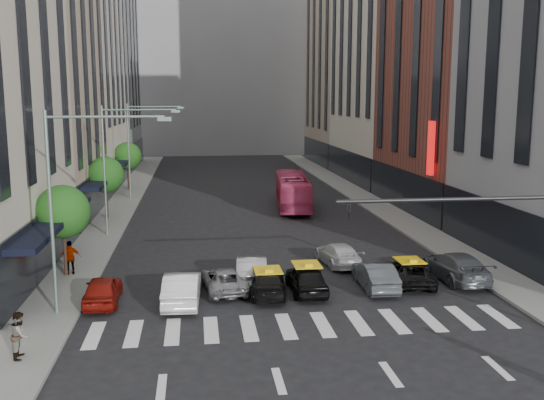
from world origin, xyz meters
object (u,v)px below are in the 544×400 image
object	(u,v)px
car_white_front	(182,288)
taxi_left	(268,283)
streetlamp_far	(139,138)
streetlamp_near	(72,185)
pedestrian_far	(70,258)
bus	(293,191)
car_red	(103,290)
taxi_center	(306,279)
pedestrian_near	(20,335)
streetlamp_mid	(118,153)

from	to	relation	value
car_white_front	taxi_left	bearing A→B (deg)	-167.35
streetlamp_far	taxi_left	bearing A→B (deg)	-73.82
streetlamp_near	pedestrian_far	bearing A→B (deg)	103.93
bus	streetlamp_near	bearing A→B (deg)	67.13
car_red	pedestrian_far	distance (m)	5.28
taxi_center	pedestrian_near	size ratio (longest dim) A/B	2.38
taxi_center	pedestrian_far	bearing A→B (deg)	-19.83
streetlamp_mid	taxi_left	size ratio (longest dim) A/B	2.09
taxi_center	taxi_left	bearing A→B (deg)	2.82
bus	pedestrian_far	world-z (taller)	bus
taxi_left	bus	size ratio (longest dim) A/B	0.39
car_red	pedestrian_far	bearing A→B (deg)	-64.46
streetlamp_near	car_white_front	xyz separation A→B (m)	(4.58, 1.04, -5.14)
streetlamp_near	streetlamp_mid	xyz separation A→B (m)	(0.00, 16.00, 0.00)
streetlamp_near	bus	bearing A→B (deg)	61.46
taxi_left	pedestrian_near	size ratio (longest dim) A/B	2.45
car_white_front	bus	distance (m)	26.07
car_red	pedestrian_near	distance (m)	6.53
pedestrian_near	bus	bearing A→B (deg)	-29.70
streetlamp_far	taxi_left	size ratio (longest dim) A/B	2.09
taxi_left	car_red	bearing A→B (deg)	6.50
pedestrian_near	streetlamp_near	bearing A→B (deg)	-17.66
streetlamp_far	pedestrian_far	xyz separation A→B (m)	(-1.53, -25.84, -4.82)
streetlamp_near	car_red	bearing A→B (deg)	60.11
car_white_front	taxi_center	xyz separation A→B (m)	(6.16, 0.85, -0.05)
taxi_left	streetlamp_far	bearing A→B (deg)	-69.49
pedestrian_far	streetlamp_far	bearing A→B (deg)	-107.97
taxi_center	pedestrian_far	distance (m)	13.00
bus	pedestrian_far	xyz separation A→B (m)	(-15.34, -19.24, -0.45)
streetlamp_mid	taxi_left	bearing A→B (deg)	-58.36
streetlamp_near	taxi_left	distance (m)	10.39
pedestrian_near	car_red	bearing A→B (deg)	-21.61
streetlamp_mid	pedestrian_far	world-z (taller)	streetlamp_mid
pedestrian_near	pedestrian_far	size ratio (longest dim) A/B	0.94
streetlamp_near	streetlamp_far	xyz separation A→B (m)	(0.00, 32.00, 0.00)
car_white_front	streetlamp_mid	bearing A→B (deg)	-70.19
car_red	taxi_center	xyz separation A→B (m)	(9.90, 0.42, 0.03)
car_white_front	pedestrian_far	bearing A→B (deg)	-37.21
streetlamp_far	bus	distance (m)	15.92
streetlamp_far	taxi_center	xyz separation A→B (m)	(10.74, -30.12, -5.19)
car_red	bus	distance (m)	27.24
car_red	bus	xyz separation A→B (m)	(12.97, 23.94, 0.86)
car_red	taxi_left	xyz separation A→B (m)	(7.93, 0.30, -0.05)
car_red	taxi_center	world-z (taller)	taxi_center
car_white_front	pedestrian_far	size ratio (longest dim) A/B	2.49
streetlamp_near	taxi_left	bearing A→B (deg)	11.39
streetlamp_mid	streetlamp_far	world-z (taller)	same
car_red	streetlamp_mid	bearing A→B (deg)	-87.94
taxi_left	bus	xyz separation A→B (m)	(5.05, 23.64, 0.91)
streetlamp_far	car_red	xyz separation A→B (m)	(0.84, -30.53, -5.22)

